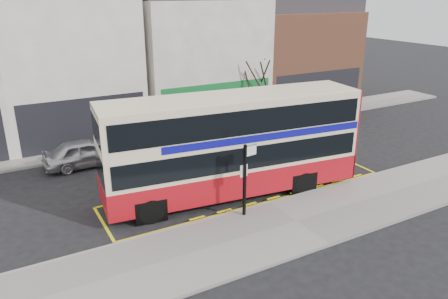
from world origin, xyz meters
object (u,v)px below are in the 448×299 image
street_tree_right (255,68)px  car_grey (160,137)px  double_decker_bus (233,144)px  car_white (297,116)px  bus_stop_post (246,173)px  car_silver (86,153)px

street_tree_right → car_grey: bearing=-167.9°
double_decker_bus → car_white: 11.97m
bus_stop_post → street_tree_right: street_tree_right is taller
bus_stop_post → street_tree_right: size_ratio=0.53×
bus_stop_post → car_white: bus_stop_post is taller
double_decker_bus → car_silver: bearing=133.7°
bus_stop_post → car_silver: bearing=108.9°
double_decker_bus → car_grey: bearing=102.0°
bus_stop_post → car_silver: bus_stop_post is taller
car_silver → car_grey: size_ratio=1.00×
car_grey → street_tree_right: street_tree_right is taller
car_grey → car_white: (10.16, -0.42, 0.01)m
double_decker_bus → car_silver: size_ratio=2.73×
double_decker_bus → car_white: (9.41, 7.18, -1.76)m
car_white → double_decker_bus: bearing=121.1°
bus_stop_post → car_silver: 10.38m
double_decker_bus → street_tree_right: street_tree_right is taller
double_decker_bus → street_tree_right: bearing=58.8°
bus_stop_post → car_grey: (-0.03, 9.84, -1.30)m
car_grey → bus_stop_post: bearing=173.6°
double_decker_bus → car_white: bearing=43.8°
street_tree_right → bus_stop_post: bearing=-124.4°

